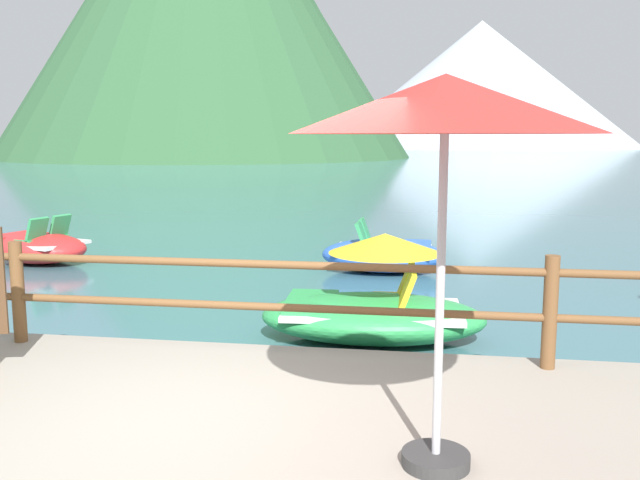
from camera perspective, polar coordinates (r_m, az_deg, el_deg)
The scene contains 8 objects.
ground_plane at distance 44.20m, azimuth 7.24°, elevation 5.60°, with size 200.00×200.00×0.00m, color #3D6B75.
dock_railing at distance 5.98m, azimuth -4.42°, elevation -4.18°, with size 23.92×0.12×0.95m.
beach_umbrella at distance 3.80m, azimuth 10.43°, elevation 10.65°, with size 1.70×1.70×2.24m.
pedal_boat_0 at distance 13.60m, azimuth -22.65°, elevation -0.51°, with size 2.41×1.88×0.88m.
pedal_boat_3 at distance 7.78m, azimuth 4.48°, elevation -5.50°, with size 2.62×1.47×1.24m.
pedal_boat_5 at distance 11.79m, azimuth 5.34°, elevation -1.19°, with size 2.13×1.41×0.88m.
cliff_headland at distance 80.94m, azimuth -8.44°, elevation 19.02°, with size 45.55×45.55×36.20m.
distant_peak at distance 148.17m, azimuth 13.25°, elevation 12.52°, with size 63.67×63.67×25.75m, color #A8B2C1.
Camera 1 is at (1.36, -4.12, 2.31)m, focal length 38.24 mm.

